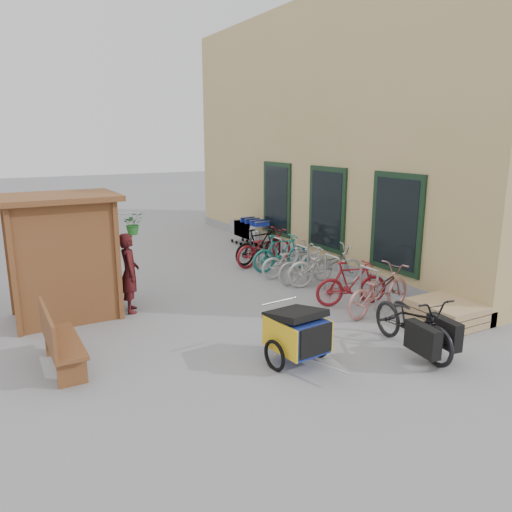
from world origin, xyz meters
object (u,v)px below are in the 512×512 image
bike_0 (379,290)px  bike_3 (306,265)px  cargo_bike (414,323)px  bike_2 (325,266)px  person_kiosk (129,273)px  bike_4 (292,260)px  child_trailer (297,332)px  bike_1 (352,283)px  bike_7 (259,246)px  bench (58,339)px  bike_5 (281,253)px  bike_6 (264,247)px  pallet_stack (446,313)px  shopping_carts (249,229)px  kiosk (56,240)px

bike_0 → bike_3: bike_0 is taller
cargo_bike → bike_2: (0.99, 3.70, -0.01)m
person_kiosk → bike_4: size_ratio=0.97×
child_trailer → bike_1: bike_1 is taller
bike_7 → bike_1: bearing=169.5°
bench → bike_1: bearing=1.9°
bike_2 → bike_4: bearing=29.6°
bike_2 → bike_5: bearing=21.8°
person_kiosk → bike_6: person_kiosk is taller
bike_2 → bike_6: size_ratio=1.00×
person_kiosk → bike_2: bearing=-84.5°
pallet_stack → bike_2: bike_2 is taller
bike_0 → bike_5: (0.02, 3.68, 0.01)m
pallet_stack → shopping_carts: bearing=90.0°
person_kiosk → bike_3: size_ratio=1.06×
shopping_carts → bike_7: (-0.80, -2.09, -0.05)m
pallet_stack → bike_0: bearing=124.8°
kiosk → bike_5: size_ratio=1.52×
bike_3 → bike_2: bearing=-139.3°
bike_1 → bike_5: (0.16, 3.03, 0.02)m
bench → bike_1: bench is taller
child_trailer → bench: bearing=149.0°
shopping_carts → pallet_stack: bearing=-90.0°
person_kiosk → bike_7: size_ratio=0.98×
cargo_bike → bike_1: bearing=82.1°
pallet_stack → bike_4: 4.21m
bench → child_trailer: size_ratio=0.96×
bench → bike_4: (5.89, 2.61, -0.06)m
child_trailer → cargo_bike: size_ratio=0.81×
pallet_stack → bike_3: 3.58m
pallet_stack → bike_7: size_ratio=0.73×
pallet_stack → kiosk: bearing=148.3°
bike_0 → bike_3: size_ratio=1.21×
bike_5 → bike_7: 1.01m
shopping_carts → cargo_bike: (-1.50, -8.43, -0.05)m
kiosk → cargo_bike: kiosk is taller
pallet_stack → bench: (-6.68, 1.53, 0.28)m
person_kiosk → bike_0: bearing=-109.0°
bike_1 → bike_4: bike_1 is taller
pallet_stack → bike_0: size_ratio=0.65×
bike_0 → kiosk: bearing=52.8°
bike_0 → bench: bearing=75.2°
kiosk → bike_3: 5.61m
child_trailer → bike_7: bike_7 is taller
bike_1 → bike_7: 4.03m
bike_1 → bike_3: size_ratio=1.04×
bike_0 → bike_7: (-0.07, 4.69, 0.01)m
bike_4 → bike_6: 1.37m
child_trailer → bike_3: bike_3 is taller
kiosk → bike_7: size_ratio=1.51×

